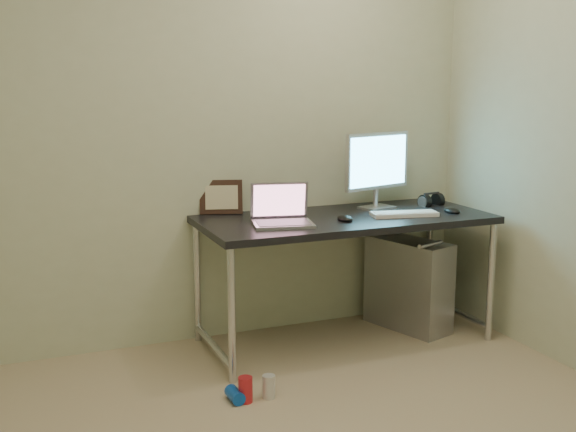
# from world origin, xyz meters

# --- Properties ---
(wall_back) EXTENTS (3.50, 0.02, 2.50)m
(wall_back) POSITION_xyz_m (0.00, 1.75, 1.25)
(wall_back) COLOR beige
(wall_back) RESTS_ON ground
(desk) EXTENTS (1.67, 0.73, 0.75)m
(desk) POSITION_xyz_m (0.81, 1.38, 0.68)
(desk) COLOR black
(desk) RESTS_ON ground
(tower_computer) EXTENTS (0.39, 0.58, 0.59)m
(tower_computer) POSITION_xyz_m (1.28, 1.43, 0.28)
(tower_computer) COLOR #A6A7AB
(tower_computer) RESTS_ON ground
(cable_a) EXTENTS (0.01, 0.16, 0.69)m
(cable_a) POSITION_xyz_m (1.23, 1.70, 0.40)
(cable_a) COLOR black
(cable_a) RESTS_ON ground
(cable_b) EXTENTS (0.02, 0.11, 0.71)m
(cable_b) POSITION_xyz_m (1.32, 1.68, 0.38)
(cable_b) COLOR black
(cable_b) RESTS_ON ground
(can_red) EXTENTS (0.07, 0.07, 0.13)m
(can_red) POSITION_xyz_m (-0.00, 0.82, 0.06)
(can_red) COLOR red
(can_red) RESTS_ON ground
(can_white) EXTENTS (0.07, 0.07, 0.12)m
(can_white) POSITION_xyz_m (0.12, 0.82, 0.06)
(can_white) COLOR silver
(can_white) RESTS_ON ground
(can_blue) EXTENTS (0.07, 0.12, 0.07)m
(can_blue) POSITION_xyz_m (-0.05, 0.84, 0.03)
(can_blue) COLOR blue
(can_blue) RESTS_ON ground
(laptop) EXTENTS (0.37, 0.32, 0.22)m
(laptop) POSITION_xyz_m (0.39, 1.32, 0.80)
(laptop) COLOR silver
(laptop) RESTS_ON desk
(monitor) EXTENTS (0.48, 0.19, 0.46)m
(monitor) POSITION_xyz_m (1.10, 1.53, 1.02)
(monitor) COLOR silver
(monitor) RESTS_ON desk
(keyboard) EXTENTS (0.40, 0.20, 0.02)m
(keyboard) POSITION_xyz_m (1.13, 1.26, 0.76)
(keyboard) COLOR white
(keyboard) RESTS_ON desk
(mouse_right) EXTENTS (0.09, 0.13, 0.04)m
(mouse_right) POSITION_xyz_m (1.44, 1.24, 0.77)
(mouse_right) COLOR black
(mouse_right) RESTS_ON desk
(mouse_left) EXTENTS (0.08, 0.13, 0.04)m
(mouse_left) POSITION_xyz_m (0.75, 1.27, 0.77)
(mouse_left) COLOR black
(mouse_left) RESTS_ON desk
(headphones) EXTENTS (0.16, 0.10, 0.10)m
(headphones) POSITION_xyz_m (1.47, 1.50, 0.78)
(headphones) COLOR black
(headphones) RESTS_ON desk
(picture_frame) EXTENTS (0.26, 0.14, 0.20)m
(picture_frame) POSITION_xyz_m (0.17, 1.73, 0.85)
(picture_frame) COLOR black
(picture_frame) RESTS_ON desk
(webcam) EXTENTS (0.05, 0.04, 0.12)m
(webcam) POSITION_xyz_m (0.44, 1.64, 0.84)
(webcam) COLOR silver
(webcam) RESTS_ON desk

